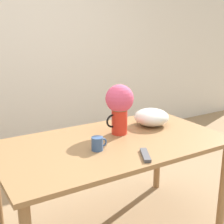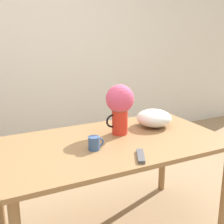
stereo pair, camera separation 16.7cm
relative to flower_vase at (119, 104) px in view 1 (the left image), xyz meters
name	(u,v)px [view 1 (the left image)]	position (x,y,z in m)	size (l,w,h in m)	color
wall_back	(21,45)	(-0.18, 1.85, 0.32)	(8.00, 0.05, 2.60)	silver
table	(113,153)	(-0.13, -0.11, -0.32)	(1.59, 0.89, 0.75)	olive
flower_vase	(119,104)	(0.00, 0.00, 0.00)	(0.21, 0.21, 0.37)	red
coffee_mug	(98,144)	(-0.29, -0.19, -0.18)	(0.11, 0.08, 0.09)	#385689
white_bowl	(151,117)	(0.33, 0.03, -0.16)	(0.28, 0.28, 0.14)	silver
remote_control	(145,155)	(-0.09, -0.44, -0.22)	(0.12, 0.19, 0.02)	#4C4C51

